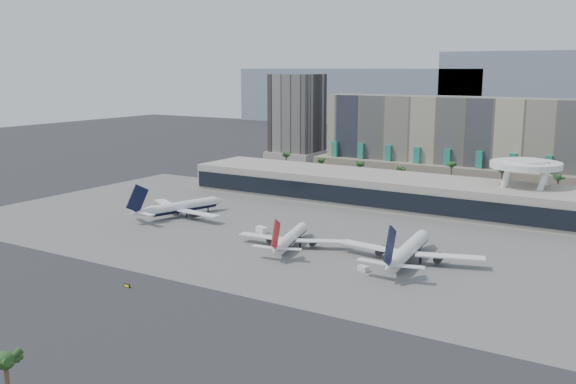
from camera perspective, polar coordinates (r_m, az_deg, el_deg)
The scene contains 14 objects.
ground at distance 177.07m, azimuth -6.17°, elevation -7.37°, with size 900.00×900.00×0.00m, color #232326.
apron_pad at distance 221.17m, azimuth 2.61°, elevation -3.58°, with size 260.00×130.00×0.06m, color #5B5B59.
hotel at distance 322.99m, azimuth 14.63°, elevation 3.72°, with size 140.00×30.00×42.00m.
office_tower at distance 388.57m, azimuth 0.83°, elevation 6.15°, with size 30.00×30.00×52.00m.
terminal at distance 267.91m, azimuth 8.35°, elevation 0.31°, with size 170.00×32.50×14.50m.
saucer_structure at distance 255.65m, azimuth 20.37°, elevation 1.94°, with size 26.00×26.00×21.89m.
palm_row at distance 297.07m, azimuth 12.32°, elevation 1.99°, with size 157.80×2.80×13.10m.
airliner_left at distance 246.62m, azimuth -9.57°, elevation -1.32°, with size 39.86×41.29×14.67m.
airliner_centre at distance 201.78m, azimuth 0.26°, elevation -4.06°, with size 34.64×35.94×12.67m.
airliner_right at distance 189.15m, azimuth 10.64°, elevation -5.07°, with size 43.16×44.62×15.42m.
service_vehicle_a at distance 219.89m, azimuth -2.36°, elevation -3.38°, with size 4.38×2.14×2.14m, color white.
service_vehicle_b at distance 180.32m, azimuth 6.69°, elevation -6.78°, with size 3.05×1.74×1.57m, color silver.
taxiway_sign at distance 171.65m, azimuth -14.13°, elevation -8.08°, with size 2.06×0.35×0.93m.
near_palm_b at distance 107.27m, azimuth -23.77°, elevation -14.28°, with size 6.00×6.00×14.29m.
Camera 1 is at (103.96, -132.18, 55.47)m, focal length 40.00 mm.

